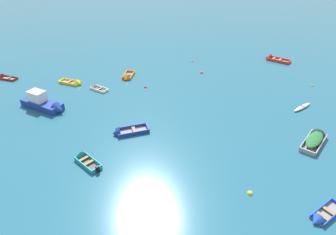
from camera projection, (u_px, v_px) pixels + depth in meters
kayak_white_midfield_right at (302, 107)px, 34.22m from camera, size 3.11×1.95×0.31m
motor_launch_deep_blue_outer_right at (44, 103)px, 33.95m from camera, size 5.67×5.00×2.32m
rowboat_blue_near_right at (321, 218)px, 20.47m from camera, size 3.32×2.23×0.93m
rowboat_grey_cluster_outer at (316, 138)px, 28.49m from camera, size 4.32×3.99×1.35m
rowboat_turquoise_outer_left at (84, 159)px, 25.96m from camera, size 2.67×3.11×0.99m
rowboat_maroon_cluster_inner at (3, 77)px, 41.75m from camera, size 3.13×2.32×0.98m
rowboat_red_midfield_left at (272, 59)px, 48.37m from camera, size 3.76×3.95×1.36m
rowboat_yellow_back_row_center at (76, 83)px, 39.96m from camera, size 3.48×2.76×1.07m
rowboat_white_back_row_left at (95, 88)px, 38.83m from camera, size 2.71×2.68×0.95m
rowboat_deep_blue_far_right at (123, 132)px, 29.61m from camera, size 3.84×1.83×1.25m
rowboat_orange_distant_center at (127, 78)px, 41.62m from camera, size 2.11×3.49×1.12m
mooring_buoy_far_field at (202, 73)px, 43.49m from camera, size 0.45×0.45×0.45m
mooring_buoy_central at (312, 86)px, 39.59m from camera, size 0.32×0.32×0.32m
mooring_buoy_between_boats_right at (145, 87)px, 39.18m from camera, size 0.41×0.41×0.41m
mooring_buoy_outer_edge at (250, 194)px, 22.64m from camera, size 0.45×0.45×0.45m
mooring_buoy_between_boats_left at (192, 61)px, 47.79m from camera, size 0.33×0.33×0.33m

